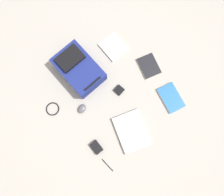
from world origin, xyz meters
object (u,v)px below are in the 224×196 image
at_px(cable_coil, 53,109).
at_px(earbud_pouch, 119,90).
at_px(book_blue, 149,66).
at_px(pen_black, 107,165).
at_px(laptop, 131,131).
at_px(book_manual, 114,47).
at_px(backpack, 79,69).
at_px(power_brick, 96,147).
at_px(book_comic, 171,98).
at_px(computer_mouse, 82,109).

bearing_deg(cable_coil, earbud_pouch, 156.88).
distance_m(book_blue, pen_black, 1.02).
relative_size(laptop, book_manual, 1.74).
height_order(backpack, cable_coil, backpack).
bearing_deg(backpack, book_manual, 178.16).
height_order(laptop, earbud_pouch, laptop).
relative_size(pen_black, earbud_pouch, 1.85).
bearing_deg(cable_coil, backpack, -163.05).
distance_m(cable_coil, earbud_pouch, 0.66).
bearing_deg(laptop, pen_black, 14.78).
distance_m(book_manual, earbud_pouch, 0.44).
distance_m(backpack, laptop, 0.76).
bearing_deg(backpack, earbud_pouch, 114.72).
bearing_deg(book_manual, power_brick, 41.68).
xyz_separation_m(book_comic, earbud_pouch, (0.34, -0.37, 0.00)).
xyz_separation_m(cable_coil, power_brick, (-0.10, 0.54, 0.01)).
xyz_separation_m(computer_mouse, earbud_pouch, (-0.39, 0.08, -0.01)).
bearing_deg(book_comic, laptop, 0.30).
xyz_separation_m(book_comic, pen_black, (0.86, 0.10, -0.01)).
bearing_deg(book_manual, backpack, -1.84).
distance_m(book_comic, computer_mouse, 0.85).
bearing_deg(cable_coil, power_brick, 100.98).
distance_m(laptop, earbud_pouch, 0.40).
bearing_deg(backpack, book_blue, 145.35).
xyz_separation_m(book_blue, pen_black, (0.90, 0.47, -0.01)).
bearing_deg(book_blue, earbud_pouch, 0.26).
bearing_deg(book_comic, backpack, -55.80).
xyz_separation_m(backpack, computer_mouse, (0.21, 0.31, -0.06)).
distance_m(backpack, cable_coil, 0.45).
height_order(cable_coil, pen_black, cable_coil).
height_order(book_comic, earbud_pouch, earbud_pouch).
xyz_separation_m(book_manual, computer_mouse, (0.62, 0.29, 0.01)).
height_order(book_manual, power_brick, power_brick).
bearing_deg(book_comic, earbud_pouch, -47.72).
height_order(book_comic, power_brick, power_brick).
distance_m(backpack, book_blue, 0.68).
height_order(book_blue, pen_black, book_blue).
relative_size(power_brick, pen_black, 0.79).
bearing_deg(pen_black, power_brick, -96.94).
distance_m(computer_mouse, power_brick, 0.38).
height_order(book_blue, book_comic, book_comic).
distance_m(pen_black, earbud_pouch, 0.70).
bearing_deg(earbud_pouch, book_comic, 132.28).
bearing_deg(book_blue, power_brick, 17.87).
relative_size(cable_coil, power_brick, 1.13).
relative_size(book_blue, earbud_pouch, 3.39).
xyz_separation_m(laptop, earbud_pouch, (-0.16, -0.37, -0.00)).
relative_size(book_blue, cable_coil, 2.06).
xyz_separation_m(book_blue, book_manual, (0.14, -0.37, 0.00)).
bearing_deg(laptop, book_blue, -145.17).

